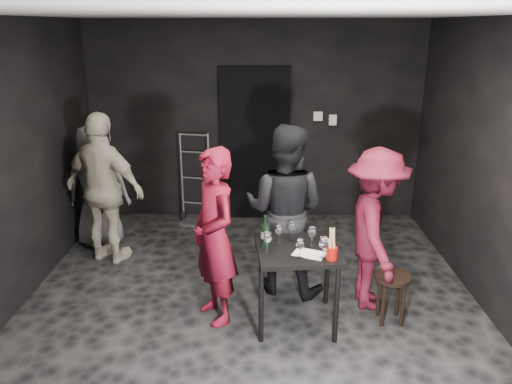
{
  "coord_description": "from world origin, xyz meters",
  "views": [
    {
      "loc": [
        0.11,
        -4.24,
        2.63
      ],
      "look_at": [
        0.05,
        0.25,
        1.11
      ],
      "focal_mm": 35.0,
      "sensor_mm": 36.0,
      "label": 1
    }
  ],
  "objects_px": {
    "hand_truck": "(196,206)",
    "stool": "(392,285)",
    "woman_black": "(285,197)",
    "man_maroon": "(376,226)",
    "wine_bottle": "(265,235)",
    "server_red": "(214,229)",
    "tasting_table": "(297,257)",
    "bystander_grey": "(97,185)",
    "bystander_cream": "(104,178)",
    "breadstick_cup": "(332,244)"
  },
  "relations": [
    {
      "from": "bystander_cream",
      "to": "server_red",
      "type": "bearing_deg",
      "value": 160.84
    },
    {
      "from": "woman_black",
      "to": "man_maroon",
      "type": "xyz_separation_m",
      "value": [
        0.84,
        -0.3,
        -0.18
      ]
    },
    {
      "from": "bystander_cream",
      "to": "wine_bottle",
      "type": "xyz_separation_m",
      "value": [
        1.79,
        -1.24,
        -0.14
      ]
    },
    {
      "from": "bystander_grey",
      "to": "tasting_table",
      "type": "bearing_deg",
      "value": 141.03
    },
    {
      "from": "tasting_table",
      "to": "server_red",
      "type": "height_order",
      "value": "server_red"
    },
    {
      "from": "server_red",
      "to": "woman_black",
      "type": "xyz_separation_m",
      "value": [
        0.65,
        0.56,
        0.11
      ]
    },
    {
      "from": "hand_truck",
      "to": "breadstick_cup",
      "type": "relative_size",
      "value": 4.18
    },
    {
      "from": "stool",
      "to": "wine_bottle",
      "type": "bearing_deg",
      "value": -179.89
    },
    {
      "from": "hand_truck",
      "to": "woman_black",
      "type": "xyz_separation_m",
      "value": [
        1.14,
        -1.83,
        0.78
      ]
    },
    {
      "from": "server_red",
      "to": "bystander_cream",
      "type": "bearing_deg",
      "value": -161.93
    },
    {
      "from": "bystander_cream",
      "to": "hand_truck",
      "type": "bearing_deg",
      "value": -103.09
    },
    {
      "from": "tasting_table",
      "to": "bystander_grey",
      "type": "bearing_deg",
      "value": 143.85
    },
    {
      "from": "tasting_table",
      "to": "server_red",
      "type": "relative_size",
      "value": 0.42
    },
    {
      "from": "tasting_table",
      "to": "bystander_cream",
      "type": "distance_m",
      "value": 2.45
    },
    {
      "from": "man_maroon",
      "to": "hand_truck",
      "type": "bearing_deg",
      "value": 43.03
    },
    {
      "from": "hand_truck",
      "to": "tasting_table",
      "type": "height_order",
      "value": "hand_truck"
    },
    {
      "from": "breadstick_cup",
      "to": "man_maroon",
      "type": "bearing_deg",
      "value": 48.61
    },
    {
      "from": "stool",
      "to": "breadstick_cup",
      "type": "bearing_deg",
      "value": -158.1
    },
    {
      "from": "hand_truck",
      "to": "bystander_cream",
      "type": "bearing_deg",
      "value": -114.47
    },
    {
      "from": "bystander_cream",
      "to": "tasting_table",
      "type": "bearing_deg",
      "value": 171.44
    },
    {
      "from": "tasting_table",
      "to": "wine_bottle",
      "type": "height_order",
      "value": "wine_bottle"
    },
    {
      "from": "breadstick_cup",
      "to": "bystander_grey",
      "type": "bearing_deg",
      "value": 143.41
    },
    {
      "from": "man_maroon",
      "to": "wine_bottle",
      "type": "xyz_separation_m",
      "value": [
        -1.04,
        -0.31,
        0.04
      ]
    },
    {
      "from": "hand_truck",
      "to": "stool",
      "type": "bearing_deg",
      "value": -38.07
    },
    {
      "from": "wine_bottle",
      "to": "breadstick_cup",
      "type": "distance_m",
      "value": 0.61
    },
    {
      "from": "bystander_cream",
      "to": "bystander_grey",
      "type": "relative_size",
      "value": 1.3
    },
    {
      "from": "tasting_table",
      "to": "server_red",
      "type": "distance_m",
      "value": 0.78
    },
    {
      "from": "hand_truck",
      "to": "stool",
      "type": "distance_m",
      "value": 3.22
    },
    {
      "from": "man_maroon",
      "to": "bystander_grey",
      "type": "distance_m",
      "value": 3.37
    },
    {
      "from": "stool",
      "to": "bystander_cream",
      "type": "xyz_separation_m",
      "value": [
        -2.96,
        1.23,
        0.64
      ]
    },
    {
      "from": "stool",
      "to": "server_red",
      "type": "distance_m",
      "value": 1.7
    },
    {
      "from": "stool",
      "to": "wine_bottle",
      "type": "relative_size",
      "value": 1.59
    },
    {
      "from": "bystander_cream",
      "to": "bystander_grey",
      "type": "distance_m",
      "value": 0.56
    },
    {
      "from": "bystander_cream",
      "to": "bystander_grey",
      "type": "bearing_deg",
      "value": -39.47
    },
    {
      "from": "hand_truck",
      "to": "tasting_table",
      "type": "xyz_separation_m",
      "value": [
        1.23,
        -2.44,
        0.43
      ]
    },
    {
      "from": "hand_truck",
      "to": "breadstick_cup",
      "type": "bearing_deg",
      "value": -49.64
    },
    {
      "from": "bystander_grey",
      "to": "hand_truck",
      "type": "bearing_deg",
      "value": -148.47
    },
    {
      "from": "hand_truck",
      "to": "server_red",
      "type": "bearing_deg",
      "value": -67.35
    },
    {
      "from": "stool",
      "to": "woman_black",
      "type": "bearing_deg",
      "value": 148.08
    },
    {
      "from": "tasting_table",
      "to": "woman_black",
      "type": "relative_size",
      "value": 0.37
    },
    {
      "from": "woman_black",
      "to": "bystander_cream",
      "type": "height_order",
      "value": "bystander_cream"
    },
    {
      "from": "wine_bottle",
      "to": "stool",
      "type": "bearing_deg",
      "value": 0.11
    },
    {
      "from": "server_red",
      "to": "tasting_table",
      "type": "bearing_deg",
      "value": 54.96
    },
    {
      "from": "bystander_grey",
      "to": "breadstick_cup",
      "type": "relative_size",
      "value": 5.19
    },
    {
      "from": "stool",
      "to": "wine_bottle",
      "type": "height_order",
      "value": "wine_bottle"
    },
    {
      "from": "bystander_grey",
      "to": "wine_bottle",
      "type": "bearing_deg",
      "value": 137.56
    },
    {
      "from": "hand_truck",
      "to": "bystander_grey",
      "type": "distance_m",
      "value": 1.43
    },
    {
      "from": "tasting_table",
      "to": "server_red",
      "type": "bearing_deg",
      "value": 175.34
    },
    {
      "from": "stool",
      "to": "woman_black",
      "type": "relative_size",
      "value": 0.23
    },
    {
      "from": "tasting_table",
      "to": "woman_black",
      "type": "distance_m",
      "value": 0.71
    }
  ]
}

